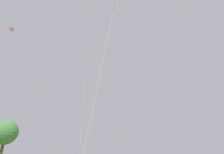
# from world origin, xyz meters

# --- Properties ---
(small_kite_diamond_red) EXTENTS (1.24, 2.25, 25.38)m
(small_kite_diamond_red) POSITION_xyz_m (3.61, 20.45, 23.38)
(small_kite_diamond_red) COLOR orange
(small_kite_diamond_red) RESTS_ON ground
(small_kite_tiny_distant) EXTENTS (2.92, 3.75, 16.43)m
(small_kite_tiny_distant) POSITION_xyz_m (-5.80, 24.47, 14.02)
(small_kite_tiny_distant) COLOR pink
(small_kite_tiny_distant) RESTS_ON ground
(tree_broad_distant) EXTENTS (7.42, 7.42, 11.69)m
(tree_broad_distant) POSITION_xyz_m (4.02, 67.81, 7.93)
(tree_broad_distant) COLOR #513823
(tree_broad_distant) RESTS_ON ground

